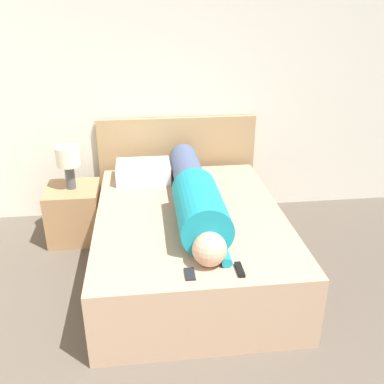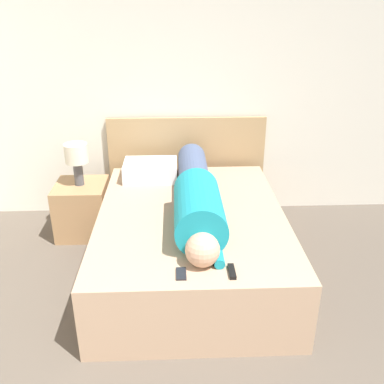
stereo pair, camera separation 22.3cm
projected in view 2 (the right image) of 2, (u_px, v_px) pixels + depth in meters
The scene contains 9 objects.
wall_back at pixel (211, 90), 4.27m from camera, with size 5.86×0.06×2.60m.
bed at pixel (191, 241), 3.58m from camera, with size 1.50×2.04×0.55m.
headboard at pixel (187, 166), 4.52m from camera, with size 1.62×0.04×1.04m.
nightstand at pixel (83, 209), 4.17m from camera, with size 0.48×0.50×0.52m.
table_lamp at pixel (77, 157), 3.95m from camera, with size 0.21×0.21×0.40m.
person_lying at pixel (197, 196), 3.38m from camera, with size 0.36×1.84×0.36m.
pillow_near_headboard at pixel (151, 170), 4.10m from camera, with size 0.50×0.38×0.16m.
tv_remote at pixel (232, 271), 2.70m from camera, with size 0.04×0.15×0.02m.
cell_phone at pixel (181, 274), 2.68m from camera, with size 0.06×0.13×0.01m.
Camera 2 is at (-0.37, -0.45, 2.13)m, focal length 40.00 mm.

